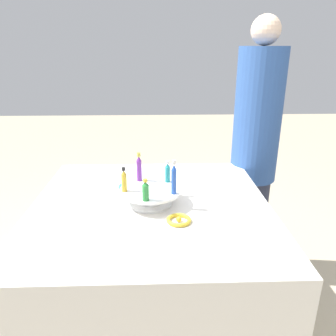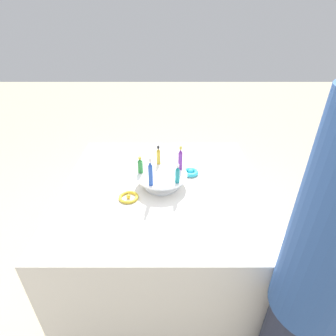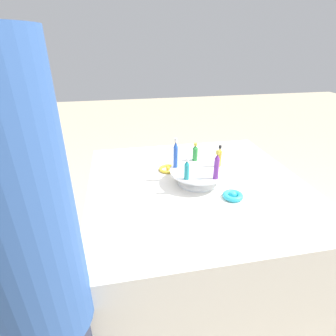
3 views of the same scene
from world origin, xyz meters
The scene contains 11 objects.
ground_plane centered at (0.00, 0.00, 0.00)m, with size 12.00×12.00×0.00m, color tan.
party_table centered at (0.00, 0.00, 0.39)m, with size 1.07×1.07×0.77m.
display_stand centered at (0.00, 0.00, 0.82)m, with size 0.27×0.27×0.07m.
bottle_gold centered at (-0.02, 0.11, 0.90)m, with size 0.02×0.02×0.11m.
bottle_green centered at (-0.11, 0.02, 0.89)m, with size 0.03×0.03×0.09m.
bottle_blue centered at (-0.05, -0.10, 0.92)m, with size 0.02×0.02×0.15m.
bottle_teal centered at (0.08, -0.08, 0.89)m, with size 0.02×0.02×0.10m.
bottle_purple centered at (0.10, 0.05, 0.91)m, with size 0.02×0.02×0.14m.
ribbon_bow_gold centered at (-0.17, -0.12, 0.78)m, with size 0.10×0.10×0.02m.
ribbon_bow_teal centered at (0.17, 0.12, 0.79)m, with size 0.09×0.09×0.03m.
person_figure centered at (0.54, -0.62, 0.81)m, with size 0.27×0.27×1.61m.
Camera 3 is at (1.10, -0.36, 1.42)m, focal length 28.00 mm.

